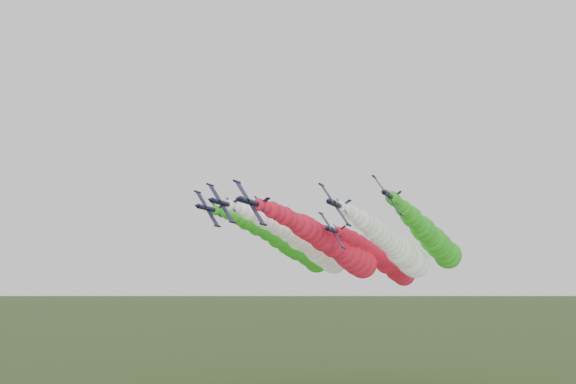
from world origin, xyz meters
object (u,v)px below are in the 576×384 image
(jet_lead, at_px, (339,249))
(jet_outer_right, at_px, (433,240))
(jet_inner_right, at_px, (398,249))
(jet_trail, at_px, (387,262))
(jet_outer_left, at_px, (294,247))
(jet_inner_left, at_px, (312,247))

(jet_lead, xyz_separation_m, jet_outer_right, (18.57, 17.91, 2.65))
(jet_lead, bearing_deg, jet_inner_right, 45.44)
(jet_outer_right, height_order, jet_trail, jet_outer_right)
(jet_inner_right, bearing_deg, jet_outer_left, 167.04)
(jet_lead, distance_m, jet_trail, 28.44)
(jet_lead, relative_size, jet_inner_right, 1.00)
(jet_inner_left, xyz_separation_m, jet_trail, (15.10, 16.75, -3.47))
(jet_inner_right, bearing_deg, jet_inner_left, -179.45)
(jet_lead, height_order, jet_outer_right, jet_outer_right)
(jet_lead, xyz_separation_m, jet_inner_right, (11.17, 11.34, 0.22))
(jet_inner_left, bearing_deg, jet_trail, 47.97)
(jet_inner_right, xyz_separation_m, jet_trail, (-6.08, 16.55, -2.40))
(jet_trail, bearing_deg, jet_lead, -100.34)
(jet_inner_left, relative_size, jet_inner_right, 1.00)
(jet_outer_right, bearing_deg, jet_lead, -136.04)
(jet_outer_left, bearing_deg, jet_trail, 23.81)
(jet_outer_right, xyz_separation_m, jet_trail, (-13.48, 9.98, -4.83))
(jet_lead, xyz_separation_m, jet_outer_left, (-17.47, 17.94, 1.80))
(jet_lead, bearing_deg, jet_outer_left, 134.25)
(jet_inner_left, height_order, jet_inner_right, jet_inner_left)
(jet_outer_left, relative_size, jet_trail, 1.01)
(jet_outer_left, bearing_deg, jet_lead, -45.75)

